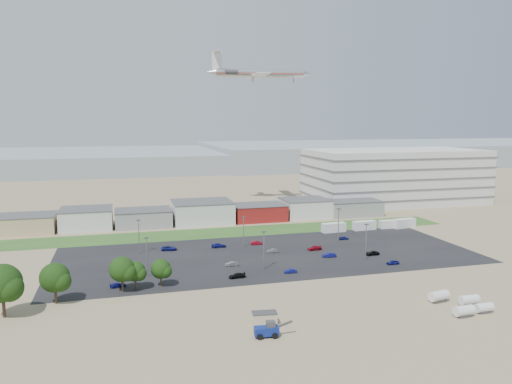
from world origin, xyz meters
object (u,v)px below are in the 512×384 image
object	(u,v)px
storage_tank_nw	(439,296)
parked_car_3	(237,276)
telehandler	(266,329)
parked_car_10	(118,285)
portable_shed	(264,318)
box_trailer_a	(334,227)
parked_car_6	(219,245)
parked_car_9	(169,248)
parked_car_12	(315,248)
parked_car_1	(329,255)
parked_car_7	(273,251)
parked_car_8	(344,238)
tree_far_left	(2,288)
parked_car_0	(372,253)
parked_car_2	(393,262)
parked_car_11	(257,243)
parked_car_4	(232,264)
airliner	(260,73)
parked_car_13	(290,271)

from	to	relation	value
storage_tank_nw	parked_car_3	distance (m)	46.90
telehandler	storage_tank_nw	distance (m)	41.38
telehandler	parked_car_10	xyz separation A→B (m)	(-25.74, 35.13, -0.92)
portable_shed	box_trailer_a	distance (m)	83.73
telehandler	parked_car_6	size ratio (longest dim) A/B	1.57
storage_tank_nw	parked_car_9	bearing A→B (deg)	131.49
telehandler	parked_car_9	size ratio (longest dim) A/B	1.50
parked_car_6	parked_car_12	bearing A→B (deg)	-111.75
parked_car_1	parked_car_6	bearing A→B (deg)	-119.07
storage_tank_nw	parked_car_7	distance (m)	52.90
box_trailer_a	parked_car_8	bearing A→B (deg)	-102.19
tree_far_left	parked_car_3	distance (m)	51.79
parked_car_1	parked_car_10	size ratio (longest dim) A/B	1.06
storage_tank_nw	parked_car_6	distance (m)	68.62
parked_car_0	parked_car_2	xyz separation A→B (m)	(0.81, -10.04, 0.01)
telehandler	parked_car_8	size ratio (longest dim) A/B	2.20
telehandler	parked_car_12	xyz separation A→B (m)	(31.18, 54.49, -0.83)
parked_car_1	parked_car_9	bearing A→B (deg)	-109.37
parked_car_10	parked_car_11	world-z (taller)	parked_car_11
portable_shed	parked_car_4	distance (m)	39.40
parked_car_1	parked_car_12	world-z (taller)	parked_car_1
portable_shed	parked_car_12	world-z (taller)	portable_shed
parked_car_7	parked_car_11	distance (m)	10.54
portable_shed	parked_car_1	distance (m)	51.00
parked_car_1	parked_car_3	size ratio (longest dim) A/B	0.96
parked_car_1	parked_car_11	bearing A→B (deg)	-135.13
parked_car_7	parked_car_0	bearing A→B (deg)	75.81
airliner	parked_car_10	world-z (taller)	airliner
airliner	parked_car_11	xyz separation A→B (m)	(-20.72, -69.68, -58.72)
tree_far_left	parked_car_9	bearing A→B (deg)	50.02
parked_car_1	parked_car_13	xyz separation A→B (m)	(-15.54, -11.16, -0.12)
parked_car_4	parked_car_7	xyz separation A→B (m)	(14.61, 10.20, -0.01)
parked_car_1	parked_car_3	distance (m)	31.81
parked_car_8	parked_car_1	bearing A→B (deg)	146.76
parked_car_4	parked_car_9	xyz separation A→B (m)	(-14.68, 20.84, 0.07)
tree_far_left	parked_car_2	world-z (taller)	tree_far_left
parked_car_0	parked_car_2	world-z (taller)	parked_car_2
parked_car_2	parked_car_8	distance (m)	29.63
storage_tank_nw	parked_car_8	size ratio (longest dim) A/B	1.35
telehandler	parked_car_11	xyz separation A→B (m)	(16.14, 65.43, -0.86)
airliner	parked_car_9	bearing A→B (deg)	-119.26
portable_shed	parked_car_9	size ratio (longest dim) A/B	1.02
parked_car_2	parked_car_3	world-z (taller)	parked_car_3
parked_car_3	parked_car_13	xyz separation A→B (m)	(14.11, 0.37, -0.06)
parked_car_0	parked_car_11	xyz separation A→B (m)	(-29.02, 20.54, 0.02)
parked_car_8	airliner	bearing A→B (deg)	9.40
parked_car_6	parked_car_9	size ratio (longest dim) A/B	0.96
parked_car_0	parked_car_8	size ratio (longest dim) A/B	1.31
parked_car_7	parked_car_6	bearing A→B (deg)	-118.74
parked_car_3	parked_car_8	world-z (taller)	parked_car_3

